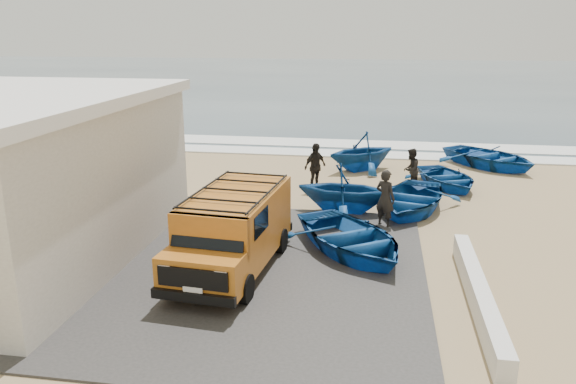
{
  "coord_description": "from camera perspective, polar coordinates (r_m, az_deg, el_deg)",
  "views": [
    {
      "loc": [
        2.69,
        -14.64,
        5.85
      ],
      "look_at": [
        0.13,
        1.07,
        1.2
      ],
      "focal_mm": 35.0,
      "sensor_mm": 36.0,
      "label": 1
    }
  ],
  "objects": [
    {
      "name": "ground",
      "position": [
        15.99,
        -1.08,
        -5.17
      ],
      "size": [
        160.0,
        160.0,
        0.0
      ],
      "primitive_type": "plane",
      "color": "tan"
    },
    {
      "name": "slab",
      "position": [
        14.68,
        -10.27,
        -7.36
      ],
      "size": [
        12.0,
        10.0,
        0.05
      ],
      "primitive_type": "cube",
      "color": "#3C3A37",
      "rests_on": "ground"
    },
    {
      "name": "ocean",
      "position": [
        70.93,
        7.2,
        11.43
      ],
      "size": [
        180.0,
        88.0,
        0.01
      ],
      "primitive_type": "cube",
      "color": "#385166",
      "rests_on": "ground"
    },
    {
      "name": "surf_line",
      "position": [
        27.4,
        3.42,
        3.99
      ],
      "size": [
        180.0,
        1.6,
        0.06
      ],
      "primitive_type": "cube",
      "color": "white",
      "rests_on": "ground"
    },
    {
      "name": "surf_wash",
      "position": [
        29.84,
        3.92,
        4.98
      ],
      "size": [
        180.0,
        2.2,
        0.04
      ],
      "primitive_type": "cube",
      "color": "white",
      "rests_on": "ground"
    },
    {
      "name": "parapet",
      "position": [
        13.11,
        18.76,
        -9.81
      ],
      "size": [
        0.35,
        6.0,
        0.55
      ],
      "primitive_type": "cube",
      "color": "silver",
      "rests_on": "ground"
    },
    {
      "name": "van",
      "position": [
        13.96,
        -5.58,
        -3.7
      ],
      "size": [
        2.28,
        4.91,
        2.04
      ],
      "rotation": [
        0.0,
        0.0,
        -0.09
      ],
      "color": "#BC6A1C",
      "rests_on": "ground"
    },
    {
      "name": "boat_near_left",
      "position": [
        15.23,
        6.37,
        -4.62
      ],
      "size": [
        4.89,
        5.22,
        0.88
      ],
      "primitive_type": "imported",
      "rotation": [
        0.0,
        0.0,
        0.59
      ],
      "color": "#12498E",
      "rests_on": "ground"
    },
    {
      "name": "boat_near_right",
      "position": [
        19.03,
        12.31,
        -0.65
      ],
      "size": [
        3.94,
        4.78,
        0.86
      ],
      "primitive_type": "imported",
      "rotation": [
        0.0,
        0.0,
        -0.26
      ],
      "color": "#12498E",
      "rests_on": "ground"
    },
    {
      "name": "boat_mid_left",
      "position": [
        18.43,
        5.79,
        0.35
      ],
      "size": [
        3.32,
        2.94,
        1.63
      ],
      "primitive_type": "imported",
      "rotation": [
        0.0,
        0.0,
        1.48
      ],
      "color": "#12498E",
      "rests_on": "ground"
    },
    {
      "name": "boat_mid_right",
      "position": [
        22.28,
        15.86,
        1.39
      ],
      "size": [
        3.57,
        4.15,
        0.72
      ],
      "primitive_type": "imported",
      "rotation": [
        0.0,
        0.0,
        0.37
      ],
      "color": "#12498E",
      "rests_on": "ground"
    },
    {
      "name": "boat_far_left",
      "position": [
        24.14,
        7.49,
        4.14
      ],
      "size": [
        4.15,
        4.06,
        1.66
      ],
      "primitive_type": "imported",
      "rotation": [
        0.0,
        0.0,
        -0.92
      ],
      "color": "#12498E",
      "rests_on": "ground"
    },
    {
      "name": "boat_far_right",
      "position": [
        26.07,
        19.8,
        3.37
      ],
      "size": [
        5.26,
        5.37,
        0.91
      ],
      "primitive_type": "imported",
      "rotation": [
        0.0,
        0.0,
        0.72
      ],
      "color": "#12498E",
      "rests_on": "ground"
    },
    {
      "name": "fisherman_front",
      "position": [
        17.24,
        9.84,
        -0.65
      ],
      "size": [
        0.78,
        0.72,
        1.79
      ],
      "primitive_type": "imported",
      "rotation": [
        0.0,
        0.0,
        2.56
      ],
      "color": "black",
      "rests_on": "ground"
    },
    {
      "name": "fisherman_middle",
      "position": [
        21.46,
        12.37,
        2.26
      ],
      "size": [
        0.82,
        0.92,
        1.58
      ],
      "primitive_type": "imported",
      "rotation": [
        0.0,
        0.0,
        -1.91
      ],
      "color": "black",
      "rests_on": "ground"
    },
    {
      "name": "fisherman_back",
      "position": [
        20.99,
        2.78,
        2.59
      ],
      "size": [
        0.99,
        1.08,
        1.78
      ],
      "primitive_type": "imported",
      "rotation": [
        0.0,
        0.0,
        0.89
      ],
      "color": "black",
      "rests_on": "ground"
    }
  ]
}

